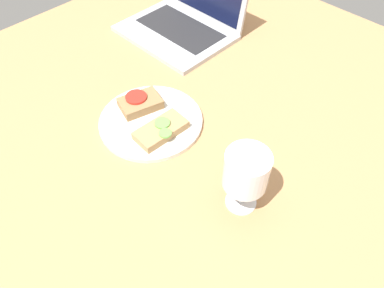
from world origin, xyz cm
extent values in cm
cube|color=#B27F51|center=(0.00, 0.00, 1.50)|extent=(140.00, 140.00, 3.00)
cylinder|color=silver|center=(-7.77, -7.97, 3.56)|extent=(24.24, 24.24, 1.13)
cube|color=#A88456|center=(-2.82, -9.16, 5.13)|extent=(6.77, 12.32, 1.99)
cylinder|color=#6BB74C|center=(-3.35, -8.22, 6.35)|extent=(3.55, 3.55, 0.46)
cylinder|color=#6BB74C|center=(-0.59, -9.85, 6.36)|extent=(2.85, 2.85, 0.48)
cube|color=#937047|center=(-12.72, -6.78, 5.28)|extent=(9.04, 11.09, 2.31)
cylinder|color=red|center=(-13.83, -6.99, 6.71)|extent=(5.09, 5.09, 0.55)
cylinder|color=white|center=(21.33, -10.00, 3.20)|extent=(6.13, 6.13, 0.40)
cylinder|color=white|center=(21.33, -10.00, 6.56)|extent=(0.98, 0.98, 6.31)
cylinder|color=white|center=(21.33, -10.00, 13.45)|extent=(8.33, 8.33, 7.49)
cylinder|color=white|center=(21.33, -10.00, 12.57)|extent=(7.66, 7.66, 5.72)
cube|color=#ADAFB5|center=(-30.32, 21.45, 3.68)|extent=(31.51, 23.82, 1.37)
cube|color=#232326|center=(-30.32, 23.60, 4.45)|extent=(25.83, 13.10, 0.16)
camera|label=1|loc=(42.29, -45.09, 66.53)|focal=35.00mm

